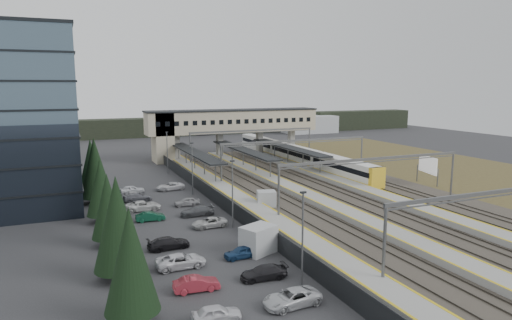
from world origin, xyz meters
name	(u,v)px	position (x,y,z in m)	size (l,w,h in m)	color
ground	(267,205)	(0.00, 0.00, 0.00)	(220.00, 220.00, 0.00)	#2B2B2D
conifer_row	(104,191)	(-22.00, -3.86, 4.84)	(4.42, 49.82, 9.50)	black
car_park	(185,227)	(-13.61, -7.38, 0.62)	(10.72, 44.79, 1.30)	silver
lampposts	(209,177)	(-8.00, 1.25, 4.34)	(0.50, 53.25, 8.07)	slate
fence	(212,194)	(-6.50, 5.00, 1.00)	(0.08, 90.00, 2.00)	#26282B
relay_cabin_near	(258,240)	(-8.43, -16.73, 1.39)	(4.04, 3.59, 2.78)	#A8ABAE
relay_cabin_far	(266,199)	(-0.60, -1.22, 1.14)	(2.98, 2.70, 2.29)	#A8ABAE
rail_corridor	(307,190)	(9.34, 5.00, 0.29)	(34.00, 90.00, 0.92)	#36302A
canopies	(243,150)	(7.00, 27.00, 3.92)	(23.10, 30.00, 3.28)	black
footbridge	(222,124)	(7.70, 42.00, 7.93)	(40.40, 6.40, 11.20)	#B3AC8D
gantries	(329,155)	(12.00, 3.00, 6.00)	(28.40, 62.28, 7.17)	slate
train	(296,154)	(20.00, 29.14, 1.94)	(2.71, 56.68, 3.42)	silver
billboard	(428,166)	(30.73, 1.79, 3.21)	(1.56, 5.58, 4.81)	slate
scrub_east	(473,174)	(45.00, 5.00, 0.03)	(34.00, 120.00, 0.06)	#483C20
treeline_far	(220,126)	(23.81, 92.28, 2.95)	(170.00, 19.00, 7.00)	black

